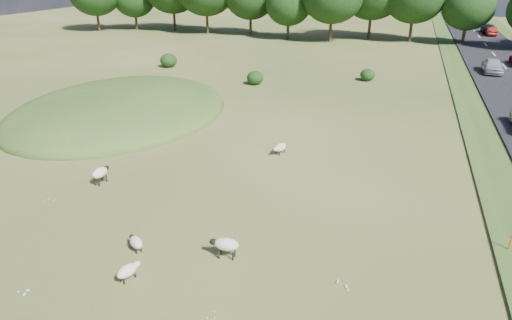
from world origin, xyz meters
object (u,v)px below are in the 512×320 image
(sheep_1, at_px, (100,173))
(car_3, at_px, (488,28))
(sheep_2, at_px, (128,271))
(sheep_3, at_px, (136,242))
(sheep_0, at_px, (280,147))
(car_0, at_px, (459,21))
(car_6, at_px, (493,66))
(marker_post, at_px, (511,239))
(car_4, at_px, (491,31))
(sheep_4, at_px, (226,244))

(sheep_1, bearing_deg, car_3, -18.93)
(sheep_2, height_order, sheep_3, sheep_2)
(sheep_0, height_order, car_0, car_0)
(sheep_1, height_order, car_3, car_3)
(sheep_2, relative_size, car_3, 0.23)
(car_3, xyz_separation_m, car_6, (-3.80, -33.42, 0.06))
(car_0, bearing_deg, car_6, -90.00)
(sheep_1, relative_size, car_6, 0.28)
(sheep_1, distance_m, car_6, 42.56)
(sheep_0, bearing_deg, sheep_2, 11.25)
(marker_post, relative_size, sheep_0, 0.98)
(sheep_2, bearing_deg, sheep_0, 9.60)
(car_0, xyz_separation_m, car_4, (3.80, -13.39, -0.12))
(car_4, bearing_deg, sheep_1, 67.12)
(sheep_1, height_order, car_0, car_0)
(sheep_2, bearing_deg, sheep_3, 41.83)
(sheep_3, bearing_deg, sheep_4, -133.63)
(sheep_4, bearing_deg, car_0, -104.29)
(marker_post, relative_size, sheep_3, 1.21)
(sheep_2, xyz_separation_m, sheep_4, (2.99, 2.43, 0.23))
(sheep_0, relative_size, sheep_4, 0.98)
(car_0, relative_size, car_3, 1.12)
(sheep_3, height_order, car_0, car_0)
(sheep_4, xyz_separation_m, car_3, (18.69, 72.96, 0.33))
(car_0, xyz_separation_m, car_6, (0.00, -43.54, 0.01))
(sheep_2, bearing_deg, car_3, 2.63)
(marker_post, xyz_separation_m, sheep_2, (-13.97, -6.43, -0.21))
(sheep_4, distance_m, car_4, 72.15)
(marker_post, bearing_deg, car_0, 87.17)
(marker_post, xyz_separation_m, car_0, (3.91, 79.07, 0.41))
(sheep_0, distance_m, sheep_2, 13.88)
(car_3, relative_size, car_4, 1.25)
(car_4, bearing_deg, car_0, -74.15)
(sheep_0, xyz_separation_m, sheep_2, (-2.19, -13.71, -0.04))
(sheep_1, height_order, car_4, car_4)
(sheep_0, bearing_deg, sheep_1, -28.81)
(marker_post, xyz_separation_m, car_3, (7.71, 68.95, 0.36))
(sheep_4, relative_size, car_3, 0.26)
(car_3, bearing_deg, sheep_1, 68.11)
(marker_post, distance_m, car_6, 35.75)
(sheep_1, xyz_separation_m, sheep_2, (5.93, -6.68, -0.25))
(marker_post, distance_m, sheep_1, 19.90)
(sheep_4, relative_size, car_0, 0.23)
(sheep_0, distance_m, sheep_4, 11.31)
(marker_post, distance_m, car_3, 69.39)
(car_4, bearing_deg, marker_post, 83.30)
(car_0, bearing_deg, sheep_1, -106.81)
(sheep_4, height_order, car_6, car_6)
(sheep_3, xyz_separation_m, car_0, (18.64, 83.71, 0.64))
(sheep_2, relative_size, sheep_4, 0.89)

